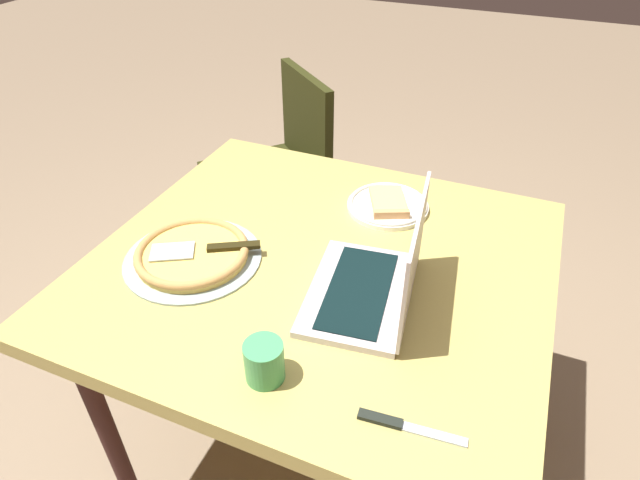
# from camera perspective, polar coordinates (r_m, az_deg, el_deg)

# --- Properties ---
(ground_plane) EXTENTS (12.00, 12.00, 0.00)m
(ground_plane) POSITION_cam_1_polar(r_m,az_deg,el_deg) (1.91, 0.03, -19.91)
(ground_plane) COLOR #877259
(dining_table) EXTENTS (1.13, 1.03, 0.75)m
(dining_table) POSITION_cam_1_polar(r_m,az_deg,el_deg) (1.39, 0.04, -4.19)
(dining_table) COLOR tan
(dining_table) RESTS_ON ground_plane
(laptop) EXTENTS (0.27, 0.37, 0.26)m
(laptop) POSITION_cam_1_polar(r_m,az_deg,el_deg) (1.21, 6.20, -4.39)
(laptop) COLOR beige
(laptop) RESTS_ON dining_table
(pizza_plate) EXTENTS (0.23, 0.23, 0.04)m
(pizza_plate) POSITION_cam_1_polar(r_m,az_deg,el_deg) (1.54, 7.34, 3.80)
(pizza_plate) COLOR white
(pizza_plate) RESTS_ON dining_table
(pizza_tray) EXTENTS (0.35, 0.35, 0.04)m
(pizza_tray) POSITION_cam_1_polar(r_m,az_deg,el_deg) (1.38, -13.58, -1.43)
(pizza_tray) COLOR #92A7A4
(pizza_tray) RESTS_ON dining_table
(table_knife) EXTENTS (0.20, 0.04, 0.01)m
(table_knife) POSITION_cam_1_polar(r_m,az_deg,el_deg) (1.03, 8.64, -19.10)
(table_knife) COLOR silver
(table_knife) RESTS_ON dining_table
(drink_cup) EXTENTS (0.08, 0.08, 0.09)m
(drink_cup) POSITION_cam_1_polar(r_m,az_deg,el_deg) (1.06, -6.04, -12.86)
(drink_cup) COLOR #409D5C
(drink_cup) RESTS_ON dining_table
(chair_near) EXTENTS (0.63, 0.63, 0.88)m
(chair_near) POSITION_cam_1_polar(r_m,az_deg,el_deg) (2.26, -4.39, 8.23)
(chair_near) COLOR #292B0F
(chair_near) RESTS_ON ground_plane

